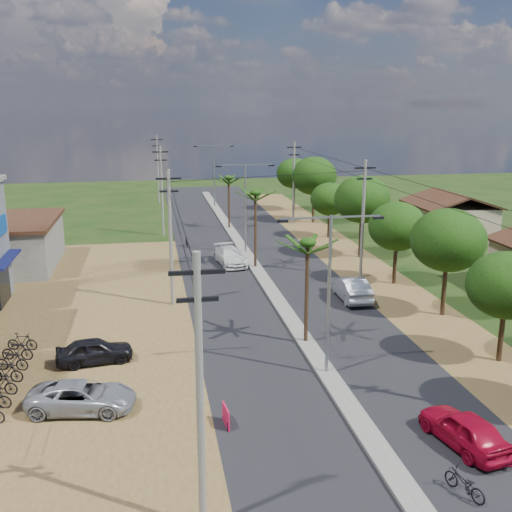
{
  "coord_description": "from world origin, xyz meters",
  "views": [
    {
      "loc": [
        -8.2,
        -26.14,
        12.97
      ],
      "look_at": [
        -1.31,
        12.42,
        3.0
      ],
      "focal_mm": 42.0,
      "sensor_mm": 36.0,
      "label": 1
    }
  ],
  "objects_px": {
    "car_silver_mid": "(351,288)",
    "car_parked_silver": "(82,398)",
    "roadside_sign": "(226,417)",
    "car_red_near": "(464,430)",
    "car_white_far": "(230,257)",
    "car_parked_dark": "(95,351)",
    "moto_rider_east": "(464,484)",
    "parked_scooter_row": "(0,385)"
  },
  "relations": [
    {
      "from": "car_red_near",
      "to": "car_white_far",
      "type": "relative_size",
      "value": 0.86
    },
    {
      "from": "car_white_far",
      "to": "car_red_near",
      "type": "bearing_deg",
      "value": -87.03
    },
    {
      "from": "car_red_near",
      "to": "car_white_far",
      "type": "bearing_deg",
      "value": -91.29
    },
    {
      "from": "car_parked_silver",
      "to": "roadside_sign",
      "type": "relative_size",
      "value": 4.3
    },
    {
      "from": "car_parked_silver",
      "to": "roadside_sign",
      "type": "height_order",
      "value": "car_parked_silver"
    },
    {
      "from": "parked_scooter_row",
      "to": "roadside_sign",
      "type": "bearing_deg",
      "value": -24.9
    },
    {
      "from": "car_parked_dark",
      "to": "car_red_near",
      "type": "bearing_deg",
      "value": -134.68
    },
    {
      "from": "car_white_far",
      "to": "parked_scooter_row",
      "type": "distance_m",
      "value": 24.86
    },
    {
      "from": "car_red_near",
      "to": "car_silver_mid",
      "type": "bearing_deg",
      "value": -106.75
    },
    {
      "from": "moto_rider_east",
      "to": "parked_scooter_row",
      "type": "distance_m",
      "value": 20.18
    },
    {
      "from": "car_red_near",
      "to": "car_white_far",
      "type": "xyz_separation_m",
      "value": [
        -5.28,
        28.55,
        -0.0
      ]
    },
    {
      "from": "car_white_far",
      "to": "car_parked_dark",
      "type": "bearing_deg",
      "value": -125.22
    },
    {
      "from": "car_parked_silver",
      "to": "car_parked_dark",
      "type": "bearing_deg",
      "value": 7.54
    },
    {
      "from": "car_silver_mid",
      "to": "car_parked_dark",
      "type": "relative_size",
      "value": 1.25
    },
    {
      "from": "car_parked_silver",
      "to": "parked_scooter_row",
      "type": "height_order",
      "value": "car_parked_silver"
    },
    {
      "from": "car_red_near",
      "to": "car_parked_dark",
      "type": "relative_size",
      "value": 1.07
    },
    {
      "from": "car_silver_mid",
      "to": "parked_scooter_row",
      "type": "relative_size",
      "value": 0.43
    },
    {
      "from": "moto_rider_east",
      "to": "parked_scooter_row",
      "type": "bearing_deg",
      "value": -52.58
    },
    {
      "from": "car_parked_silver",
      "to": "car_parked_dark",
      "type": "xyz_separation_m",
      "value": [
        0.14,
        5.02,
        0.01
      ]
    },
    {
      "from": "car_red_near",
      "to": "car_silver_mid",
      "type": "relative_size",
      "value": 0.86
    },
    {
      "from": "roadside_sign",
      "to": "car_silver_mid",
      "type": "bearing_deg",
      "value": 48.93
    },
    {
      "from": "moto_rider_east",
      "to": "parked_scooter_row",
      "type": "relative_size",
      "value": 0.15
    },
    {
      "from": "car_white_far",
      "to": "car_parked_silver",
      "type": "relative_size",
      "value": 1.04
    },
    {
      "from": "car_red_near",
      "to": "car_parked_dark",
      "type": "distance_m",
      "value": 18.11
    },
    {
      "from": "car_red_near",
      "to": "roadside_sign",
      "type": "xyz_separation_m",
      "value": [
        -8.93,
        3.1,
        -0.26
      ]
    },
    {
      "from": "car_white_far",
      "to": "roadside_sign",
      "type": "relative_size",
      "value": 4.46
    },
    {
      "from": "car_parked_silver",
      "to": "roadside_sign",
      "type": "xyz_separation_m",
      "value": [
        5.98,
        -2.37,
        -0.2
      ]
    },
    {
      "from": "car_parked_silver",
      "to": "moto_rider_east",
      "type": "bearing_deg",
      "value": -112.79
    },
    {
      "from": "car_red_near",
      "to": "car_white_far",
      "type": "distance_m",
      "value": 29.03
    },
    {
      "from": "roadside_sign",
      "to": "car_red_near",
      "type": "bearing_deg",
      "value": -25.2
    },
    {
      "from": "car_parked_silver",
      "to": "car_red_near",
      "type": "bearing_deg",
      "value": -101.06
    },
    {
      "from": "car_red_near",
      "to": "parked_scooter_row",
      "type": "distance_m",
      "value": 20.28
    },
    {
      "from": "moto_rider_east",
      "to": "car_silver_mid",
      "type": "bearing_deg",
      "value": -119.67
    },
    {
      "from": "car_parked_silver",
      "to": "car_parked_dark",
      "type": "relative_size",
      "value": 1.2
    },
    {
      "from": "car_silver_mid",
      "to": "car_white_far",
      "type": "xyz_separation_m",
      "value": [
        -6.85,
        10.47,
        -0.1
      ]
    },
    {
      "from": "car_silver_mid",
      "to": "car_parked_silver",
      "type": "bearing_deg",
      "value": 38.49
    },
    {
      "from": "car_silver_mid",
      "to": "car_parked_silver",
      "type": "xyz_separation_m",
      "value": [
        -16.48,
        -12.61,
        -0.15
      ]
    },
    {
      "from": "car_silver_mid",
      "to": "car_parked_silver",
      "type": "relative_size",
      "value": 1.04
    },
    {
      "from": "car_silver_mid",
      "to": "car_white_far",
      "type": "bearing_deg",
      "value": -55.72
    },
    {
      "from": "car_red_near",
      "to": "car_parked_silver",
      "type": "relative_size",
      "value": 0.89
    },
    {
      "from": "car_silver_mid",
      "to": "car_parked_silver",
      "type": "height_order",
      "value": "car_silver_mid"
    },
    {
      "from": "car_white_far",
      "to": "car_parked_silver",
      "type": "distance_m",
      "value": 25.0
    }
  ]
}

